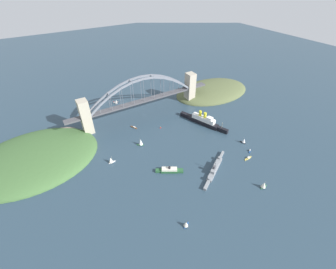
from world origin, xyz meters
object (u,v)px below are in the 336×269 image
object	(u,v)px
harbor_arch_bridge	(143,100)
small_boat_0	(250,151)
seaplane_taxiing_near_bridge	(116,102)
naval_cruiser	(215,169)
channel_marker_buoy	(160,127)
ocean_liner	(203,120)
small_boat_7	(248,158)
small_boat_3	(111,160)
small_boat_6	(264,185)
small_boat_1	(134,127)
small_boat_4	(244,141)
small_boat_2	(141,142)
small_boat_5	(186,224)
harbor_ferry_steamer	(170,170)

from	to	relation	value
harbor_arch_bridge	small_boat_0	size ratio (longest dim) A/B	31.56
seaplane_taxiing_near_bridge	small_boat_0	xyz separation A→B (m)	(-109.40, 225.58, -1.53)
naval_cruiser	channel_marker_buoy	size ratio (longest dim) A/B	23.51
harbor_arch_bridge	ocean_liner	world-z (taller)	harbor_arch_bridge
small_boat_7	small_boat_3	bearing A→B (deg)	-28.86
small_boat_6	small_boat_7	distance (m)	49.79
channel_marker_buoy	small_boat_1	bearing A→B (deg)	-32.04
harbor_arch_bridge	small_boat_4	distance (m)	171.39
small_boat_0	ocean_liner	bearing A→B (deg)	-81.46
small_boat_4	channel_marker_buoy	size ratio (longest dim) A/B	3.47
small_boat_3	small_boat_7	world-z (taller)	small_boat_3
naval_cruiser	small_boat_4	xyz separation A→B (m)	(-72.65, -20.34, 1.59)
harbor_arch_bridge	small_boat_4	xyz separation A→B (m)	(-88.82, 144.47, -24.77)
seaplane_taxiing_near_bridge	small_boat_3	size ratio (longest dim) A/B	1.07
small_boat_0	small_boat_6	xyz separation A→B (m)	(36.13, 53.16, 3.89)
naval_cruiser	small_boat_2	distance (m)	109.77
seaplane_taxiing_near_bridge	small_boat_6	distance (m)	288.22
naval_cruiser	small_boat_1	world-z (taller)	naval_cruiser
small_boat_1	small_boat_3	world-z (taller)	small_boat_3
seaplane_taxiing_near_bridge	small_boat_1	world-z (taller)	seaplane_taxiing_near_bridge
small_boat_3	small_boat_6	xyz separation A→B (m)	(-136.65, 131.98, -0.13)
small_boat_3	small_boat_5	xyz separation A→B (m)	(-31.75, 125.01, -1.07)
small_boat_6	channel_marker_buoy	xyz separation A→B (m)	(42.19, -166.82, -3.54)
ocean_liner	small_boat_0	bearing A→B (deg)	98.54
naval_cruiser	small_boat_3	bearing A→B (deg)	-37.41
small_boat_1	small_boat_4	world-z (taller)	small_boat_4
ocean_liner	harbor_ferry_steamer	distance (m)	120.04
harbor_arch_bridge	small_boat_5	bearing A→B (deg)	74.35
harbor_ferry_steamer	naval_cruiser	bearing A→B (deg)	150.33
seaplane_taxiing_near_bridge	channel_marker_buoy	world-z (taller)	seaplane_taxiing_near_bridge
harbor_ferry_steamer	small_boat_6	bearing A→B (deg)	135.30
seaplane_taxiing_near_bridge	small_boat_2	xyz separation A→B (m)	(14.28, 134.46, 3.28)
naval_cruiser	small_boat_5	distance (m)	86.45
small_boat_5	small_boat_7	bearing A→B (deg)	-163.86
small_boat_2	small_boat_3	size ratio (longest dim) A/B	1.17
ocean_liner	naval_cruiser	distance (m)	105.04
ocean_liner	harbor_ferry_steamer	xyz separation A→B (m)	(102.45, 62.45, -3.76)
small_boat_5	channel_marker_buoy	world-z (taller)	small_boat_5
small_boat_5	small_boat_6	bearing A→B (deg)	176.20
harbor_arch_bridge	small_boat_2	world-z (taller)	harbor_arch_bridge
small_boat_3	small_boat_4	bearing A→B (deg)	161.18
naval_cruiser	small_boat_2	xyz separation A→B (m)	(57.25, -93.62, 2.67)
naval_cruiser	small_boat_6	distance (m)	59.06
small_boat_2	seaplane_taxiing_near_bridge	bearing A→B (deg)	-96.06
small_boat_4	small_boat_5	size ratio (longest dim) A/B	1.19
small_boat_2	small_boat_3	bearing A→B (deg)	14.06
seaplane_taxiing_near_bridge	small_boat_5	xyz separation A→B (m)	(31.63, 271.76, 1.42)
harbor_arch_bridge	small_boat_7	world-z (taller)	harbor_arch_bridge
seaplane_taxiing_near_bridge	small_boat_2	world-z (taller)	small_boat_2
harbor_arch_bridge	small_boat_7	bearing A→B (deg)	112.06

